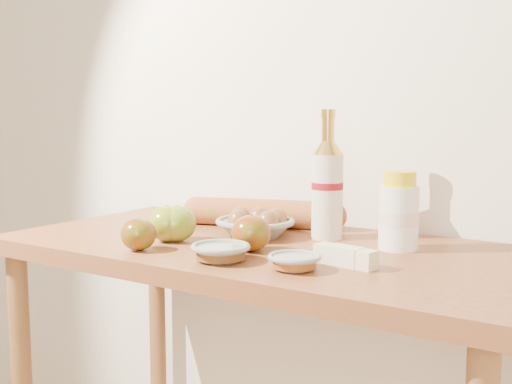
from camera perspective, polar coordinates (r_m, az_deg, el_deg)
back_wall at (r=1.72m, az=6.66°, el=10.54°), size 3.50×0.02×2.60m
table at (r=1.49m, az=0.64°, el=-9.22°), size 1.20×0.60×0.90m
bourbon_bottle at (r=1.50m, az=6.36°, el=0.48°), size 0.09×0.09×0.30m
cream_bottle at (r=1.41m, az=12.58°, el=-1.88°), size 0.10×0.10×0.17m
egg_bowl at (r=1.53m, az=-0.03°, el=-2.95°), size 0.24×0.24×0.07m
baguette at (r=1.66m, az=0.60°, el=-1.89°), size 0.44×0.20×0.07m
apple_yellowgreen at (r=1.48m, az=-7.87°, el=-2.80°), size 0.11×0.11×0.08m
apple_redgreen_front at (r=1.40m, az=-10.39°, el=-3.71°), size 0.10×0.10×0.07m
apple_redgreen_right at (r=1.37m, az=-0.43°, el=-3.67°), size 0.09×0.09×0.08m
sugar_bowl at (r=1.28m, az=-3.17°, el=-5.35°), size 0.12×0.12×0.03m
syrup_bowl at (r=1.22m, az=3.45°, el=-6.19°), size 0.13×0.13×0.03m
butter_stick at (r=1.26m, az=7.93°, el=-5.68°), size 0.13×0.06×0.04m
apple_extra at (r=1.48m, az=-7.06°, el=-2.80°), size 0.11×0.11×0.08m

